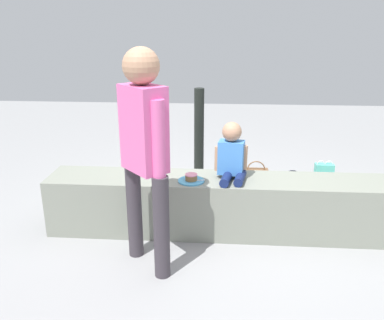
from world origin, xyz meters
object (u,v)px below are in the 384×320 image
Objects in this scene: gift_bag at (323,176)px; water_bottle_far_side at (201,197)px; cake_box_white at (118,188)px; cake_plate at (191,179)px; party_cup_red at (126,178)px; child_seated at (232,154)px; adult_standing at (144,143)px; handbag_black_leather at (291,189)px; handbag_brown_canvas at (256,179)px; water_bottle_near_gift at (320,197)px.

water_bottle_far_side is at bearing -157.16° from gift_bag.
water_bottle_far_side reaches higher than cake_box_white.
cake_plate reaches higher than party_cup_red.
adult_standing reaches higher than child_seated.
water_bottle_far_side is at bearing -15.75° from cake_box_white.
water_bottle_far_side is at bearing -165.51° from handbag_black_leather.
child_seated is 1.54m from cake_box_white.
gift_bag is 1.13× the size of cake_box_white.
cake_plate reaches higher than cake_box_white.
handbag_black_leather is at bearing -36.49° from handbag_brown_canvas.
adult_standing reaches higher than party_cup_red.
cake_plate is 1.28m from cake_box_white.
child_seated is at bearing -107.50° from handbag_brown_canvas.
gift_bag reaches higher than water_bottle_near_gift.
party_cup_red is at bearing 147.08° from water_bottle_far_side.
handbag_black_leather is (-0.27, 0.14, 0.02)m from water_bottle_near_gift.
handbag_black_leather is 0.43m from handbag_brown_canvas.
adult_standing is 1.98m from handbag_brown_canvas.
cake_box_white is 0.90× the size of handbag_black_leather.
child_seated reaches higher than cake_box_white.
adult_standing reaches higher than water_bottle_far_side.
cake_plate is 0.69× the size of handbag_brown_canvas.
handbag_black_leather is (0.98, 0.81, -0.40)m from cake_plate.
water_bottle_far_side is at bearing 120.03° from child_seated.
water_bottle_near_gift is at bearing -13.13° from party_cup_red.
handbag_brown_canvas is at bearing 40.66° from water_bottle_far_side.
water_bottle_far_side is at bearing -175.24° from water_bottle_near_gift.
child_seated is 2.35× the size of water_bottle_near_gift.
child_seated is 1.58m from gift_bag.
adult_standing is at bearing -121.61° from cake_plate.
water_bottle_far_side is 0.74× the size of cake_box_white.
party_cup_red is (-2.11, 0.49, -0.04)m from water_bottle_near_gift.
cake_plate is 0.68× the size of gift_bag.
adult_standing reaches higher than water_bottle_near_gift.
gift_bag is 1.53× the size of water_bottle_far_side.
cake_plate is (0.29, 0.47, -0.45)m from adult_standing.
water_bottle_near_gift reaches higher than party_cup_red.
gift_bag is at bearing 7.61° from cake_box_white.
water_bottle_near_gift is (1.54, 1.14, -0.87)m from adult_standing.
adult_standing is 7.41× the size of water_bottle_far_side.
cake_box_white is (-1.19, 0.73, -0.65)m from child_seated.
cake_plate is 2.25× the size of party_cup_red.
cake_plate reaches higher than water_bottle_far_side.
party_cup_red is 0.31× the size of handbag_brown_canvas.
adult_standing is at bearing -70.87° from party_cup_red.
party_cup_red is at bearing 176.40° from handbag_brown_canvas.
adult_standing is 1.40m from water_bottle_far_side.
gift_bag is (1.68, 1.60, -0.82)m from adult_standing.
gift_bag is (1.06, 1.03, -0.56)m from child_seated.
handbag_brown_canvas is (1.49, -0.09, 0.07)m from party_cup_red.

